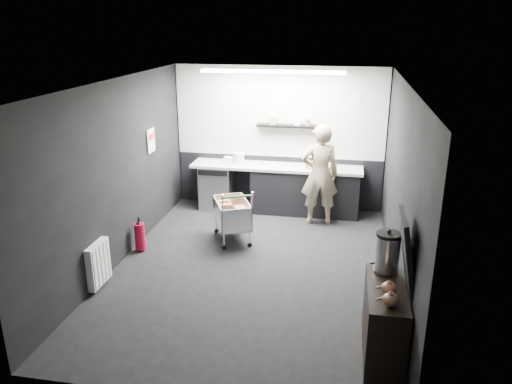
# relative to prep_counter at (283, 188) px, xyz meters

# --- Properties ---
(floor) EXTENTS (5.50, 5.50, 0.00)m
(floor) POSITION_rel_prep_counter_xyz_m (-0.14, -2.42, -0.46)
(floor) COLOR black
(floor) RESTS_ON ground
(ceiling) EXTENTS (5.50, 5.50, 0.00)m
(ceiling) POSITION_rel_prep_counter_xyz_m (-0.14, -2.42, 2.24)
(ceiling) COLOR white
(ceiling) RESTS_ON wall_back
(wall_back) EXTENTS (5.50, 0.00, 5.50)m
(wall_back) POSITION_rel_prep_counter_xyz_m (-0.14, 0.33, 0.89)
(wall_back) COLOR black
(wall_back) RESTS_ON floor
(wall_front) EXTENTS (5.50, 0.00, 5.50)m
(wall_front) POSITION_rel_prep_counter_xyz_m (-0.14, -5.17, 0.89)
(wall_front) COLOR black
(wall_front) RESTS_ON floor
(wall_left) EXTENTS (0.00, 5.50, 5.50)m
(wall_left) POSITION_rel_prep_counter_xyz_m (-2.14, -2.42, 0.89)
(wall_left) COLOR black
(wall_left) RESTS_ON floor
(wall_right) EXTENTS (0.00, 5.50, 5.50)m
(wall_right) POSITION_rel_prep_counter_xyz_m (1.86, -2.42, 0.89)
(wall_right) COLOR black
(wall_right) RESTS_ON floor
(kitchen_wall_panel) EXTENTS (3.95, 0.02, 1.70)m
(kitchen_wall_panel) POSITION_rel_prep_counter_xyz_m (-0.14, 0.31, 1.39)
(kitchen_wall_panel) COLOR silver
(kitchen_wall_panel) RESTS_ON wall_back
(dado_panel) EXTENTS (3.95, 0.02, 1.00)m
(dado_panel) POSITION_rel_prep_counter_xyz_m (-0.14, 0.31, 0.04)
(dado_panel) COLOR black
(dado_panel) RESTS_ON wall_back
(floating_shelf) EXTENTS (1.20, 0.22, 0.04)m
(floating_shelf) POSITION_rel_prep_counter_xyz_m (0.06, 0.20, 1.16)
(floating_shelf) COLOR black
(floating_shelf) RESTS_ON wall_back
(wall_clock) EXTENTS (0.20, 0.03, 0.20)m
(wall_clock) POSITION_rel_prep_counter_xyz_m (1.26, 0.30, 1.69)
(wall_clock) COLOR white
(wall_clock) RESTS_ON wall_back
(poster) EXTENTS (0.02, 0.30, 0.40)m
(poster) POSITION_rel_prep_counter_xyz_m (-2.12, -1.12, 1.09)
(poster) COLOR white
(poster) RESTS_ON wall_left
(poster_red_band) EXTENTS (0.02, 0.22, 0.10)m
(poster_red_band) POSITION_rel_prep_counter_xyz_m (-2.11, -1.12, 1.16)
(poster_red_band) COLOR red
(poster_red_band) RESTS_ON poster
(radiator) EXTENTS (0.10, 0.50, 0.60)m
(radiator) POSITION_rel_prep_counter_xyz_m (-2.08, -3.32, -0.11)
(radiator) COLOR white
(radiator) RESTS_ON wall_left
(ceiling_strip) EXTENTS (2.40, 0.20, 0.04)m
(ceiling_strip) POSITION_rel_prep_counter_xyz_m (-0.14, -0.57, 2.21)
(ceiling_strip) COLOR white
(ceiling_strip) RESTS_ON ceiling
(prep_counter) EXTENTS (3.20, 0.61, 0.90)m
(prep_counter) POSITION_rel_prep_counter_xyz_m (0.00, 0.00, 0.00)
(prep_counter) COLOR black
(prep_counter) RESTS_ON floor
(person) EXTENTS (0.73, 0.54, 1.81)m
(person) POSITION_rel_prep_counter_xyz_m (0.70, -0.45, 0.45)
(person) COLOR beige
(person) RESTS_ON floor
(shopping_cart) EXTENTS (0.83, 1.05, 0.93)m
(shopping_cart) POSITION_rel_prep_counter_xyz_m (-0.65, -1.47, -0.02)
(shopping_cart) COLOR silver
(shopping_cart) RESTS_ON floor
(sideboard) EXTENTS (0.46, 1.08, 1.63)m
(sideboard) POSITION_rel_prep_counter_xyz_m (1.65, -4.08, 0.06)
(sideboard) COLOR black
(sideboard) RESTS_ON floor
(fire_extinguisher) EXTENTS (0.16, 0.16, 0.54)m
(fire_extinguisher) POSITION_rel_prep_counter_xyz_m (-1.99, -2.14, -0.20)
(fire_extinguisher) COLOR #A90B27
(fire_extinguisher) RESTS_ON floor
(cardboard_box) EXTENTS (0.57, 0.51, 0.09)m
(cardboard_box) POSITION_rel_prep_counter_xyz_m (0.70, -0.05, 0.49)
(cardboard_box) COLOR #A18156
(cardboard_box) RESTS_ON prep_counter
(pink_tub) EXTENTS (0.21, 0.21, 0.21)m
(pink_tub) POSITION_rel_prep_counter_xyz_m (-0.85, 0.00, 0.55)
(pink_tub) COLOR white
(pink_tub) RESTS_ON prep_counter
(white_container) EXTENTS (0.16, 0.13, 0.14)m
(white_container) POSITION_rel_prep_counter_xyz_m (-1.04, -0.05, 0.51)
(white_container) COLOR white
(white_container) RESTS_ON prep_counter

